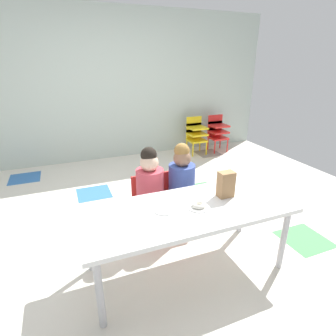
# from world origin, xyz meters

# --- Properties ---
(ground_plane) EXTENTS (6.08, 4.61, 0.02)m
(ground_plane) POSITION_xyz_m (-0.00, 0.01, -0.01)
(ground_plane) COLOR silver
(back_wall) EXTENTS (6.08, 0.10, 2.47)m
(back_wall) POSITION_xyz_m (0.00, 2.31, 1.23)
(back_wall) COLOR #B2C1B7
(back_wall) RESTS_ON ground_plane
(craft_table) EXTENTS (1.65, 0.69, 0.58)m
(craft_table) POSITION_xyz_m (0.09, -0.82, 0.53)
(craft_table) COLOR white
(craft_table) RESTS_ON ground_plane
(seated_child_near_camera) EXTENTS (0.32, 0.31, 0.92)m
(seated_child_near_camera) POSITION_xyz_m (-0.03, -0.25, 0.55)
(seated_child_near_camera) COLOR red
(seated_child_near_camera) RESTS_ON ground_plane
(seated_child_middle_seat) EXTENTS (0.32, 0.32, 0.92)m
(seated_child_middle_seat) POSITION_xyz_m (0.30, -0.25, 0.55)
(seated_child_middle_seat) COLOR red
(seated_child_middle_seat) RESTS_ON ground_plane
(kid_chair_yellow_stack) EXTENTS (0.32, 0.30, 0.68)m
(kid_chair_yellow_stack) POSITION_xyz_m (1.59, 1.91, 0.40)
(kid_chair_yellow_stack) COLOR yellow
(kid_chair_yellow_stack) RESTS_ON ground_plane
(kid_chair_red_stack) EXTENTS (0.32, 0.30, 0.68)m
(kid_chair_red_stack) POSITION_xyz_m (2.05, 1.91, 0.40)
(kid_chair_red_stack) COLOR red
(kid_chair_red_stack) RESTS_ON ground_plane
(paper_bag_brown) EXTENTS (0.13, 0.09, 0.22)m
(paper_bag_brown) POSITION_xyz_m (0.47, -0.76, 0.69)
(paper_bag_brown) COLOR #9E754C
(paper_bag_brown) RESTS_ON craft_table
(paper_plate_near_edge) EXTENTS (0.18, 0.18, 0.01)m
(paper_plate_near_edge) POSITION_xyz_m (0.17, -0.84, 0.59)
(paper_plate_near_edge) COLOR white
(paper_plate_near_edge) RESTS_ON craft_table
(paper_plate_center_table) EXTENTS (0.18, 0.18, 0.01)m
(paper_plate_center_table) POSITION_xyz_m (-0.09, -0.78, 0.59)
(paper_plate_center_table) COLOR white
(paper_plate_center_table) RESTS_ON craft_table
(donut_powdered_on_plate) EXTENTS (0.11, 0.11, 0.03)m
(donut_powdered_on_plate) POSITION_xyz_m (0.17, -0.84, 0.61)
(donut_powdered_on_plate) COLOR white
(donut_powdered_on_plate) RESTS_ON craft_table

